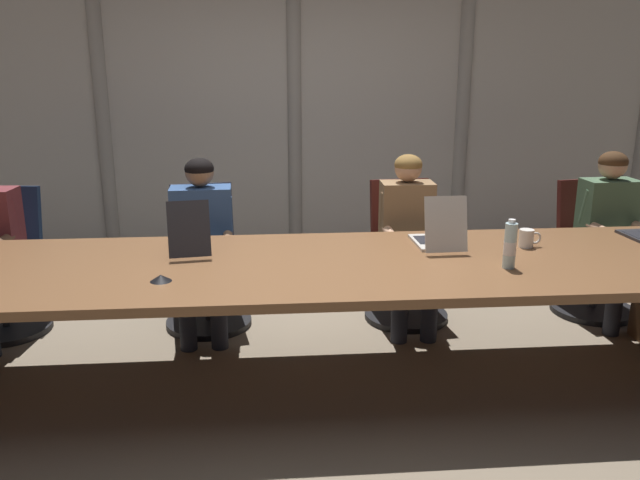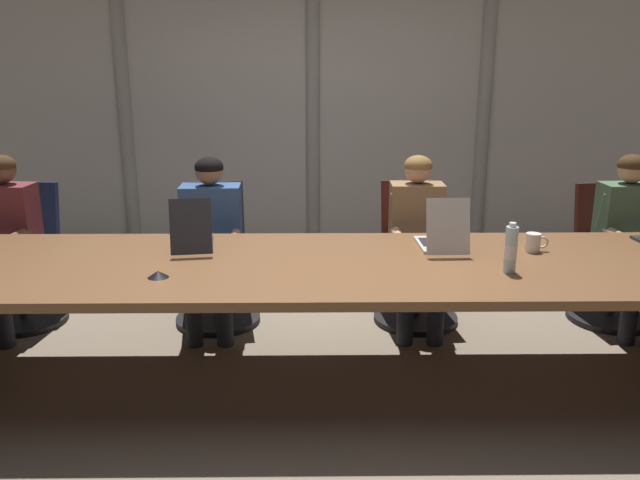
{
  "view_description": "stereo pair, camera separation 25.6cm",
  "coord_description": "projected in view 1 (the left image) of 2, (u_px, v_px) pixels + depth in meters",
  "views": [
    {
      "loc": [
        -0.28,
        -3.43,
        1.83
      ],
      "look_at": [
        0.02,
        0.1,
        0.84
      ],
      "focal_mm": 36.58,
      "sensor_mm": 36.0,
      "label": 1
    },
    {
      "loc": [
        -0.02,
        -3.44,
        1.83
      ],
      "look_at": [
        0.02,
        0.1,
        0.84
      ],
      "focal_mm": 36.58,
      "sensor_mm": 36.0,
      "label": 2
    }
  ],
  "objects": [
    {
      "name": "conference_table",
      "position": [
        318.0,
        283.0,
        3.64
      ],
      "size": [
        4.93,
        1.23,
        0.74
      ],
      "color": "brown",
      "rests_on": "ground_plane"
    },
    {
      "name": "ground_plane",
      "position": [
        318.0,
        383.0,
        3.8
      ],
      "size": [
        15.59,
        15.59,
        0.0
      ],
      "primitive_type": "plane",
      "color": "#7F705B"
    },
    {
      "name": "conference_mic_left_side",
      "position": [
        161.0,
        278.0,
        3.29
      ],
      "size": [
        0.11,
        0.11,
        0.03
      ],
      "primitive_type": "cone",
      "color": "black",
      "rests_on": "conference_table"
    },
    {
      "name": "coffee_mug_near",
      "position": [
        527.0,
        238.0,
        3.88
      ],
      "size": [
        0.13,
        0.09,
        0.11
      ],
      "color": "white",
      "rests_on": "conference_table"
    },
    {
      "name": "laptop_center",
      "position": [
        438.0,
        236.0,
        3.88
      ],
      "size": [
        0.26,
        0.43,
        0.33
      ],
      "rotation": [
        0.0,
        0.0,
        1.6
      ],
      "color": "beige",
      "rests_on": "conference_table"
    },
    {
      "name": "person_right_mid",
      "position": [
        612.0,
        226.0,
        4.58
      ],
      "size": [
        0.39,
        0.56,
        1.2
      ],
      "rotation": [
        0.0,
        0.0,
        -1.53
      ],
      "color": "#4C6B4C",
      "rests_on": "ground_plane"
    },
    {
      "name": "office_chair_right_mid",
      "position": [
        593.0,
        264.0,
        4.82
      ],
      "size": [
        0.6,
        0.61,
        0.96
      ],
      "rotation": [
        0.0,
        0.0,
        -1.44
      ],
      "color": "#511E19",
      "rests_on": "ground_plane"
    },
    {
      "name": "office_chair_left_mid",
      "position": [
        206.0,
        273.0,
        4.59
      ],
      "size": [
        0.6,
        0.61,
        0.98
      ],
      "rotation": [
        0.0,
        0.0,
        -1.42
      ],
      "color": "#2D2D38",
      "rests_on": "ground_plane"
    },
    {
      "name": "office_chair_center",
      "position": [
        405.0,
        268.0,
        4.7
      ],
      "size": [
        0.6,
        0.6,
        0.98
      ],
      "rotation": [
        0.0,
        0.0,
        -1.46
      ],
      "color": "#511E19",
      "rests_on": "ground_plane"
    },
    {
      "name": "laptop_left_mid",
      "position": [
        189.0,
        241.0,
        3.79
      ],
      "size": [
        0.29,
        0.44,
        0.33
      ],
      "rotation": [
        0.0,
        0.0,
        1.71
      ],
      "color": "#2D2D33",
      "rests_on": "conference_table"
    },
    {
      "name": "office_chair_left_end",
      "position": [
        5.0,
        279.0,
        4.48
      ],
      "size": [
        0.6,
        0.6,
        0.98
      ],
      "rotation": [
        0.0,
        0.0,
        -1.7
      ],
      "color": "navy",
      "rests_on": "ground_plane"
    },
    {
      "name": "water_bottle_primary",
      "position": [
        510.0,
        246.0,
        3.48
      ],
      "size": [
        0.07,
        0.07,
        0.27
      ],
      "color": "silver",
      "rests_on": "conference_table"
    },
    {
      "name": "person_left_mid",
      "position": [
        202.0,
        236.0,
        4.35
      ],
      "size": [
        0.43,
        0.56,
        1.19
      ],
      "rotation": [
        0.0,
        0.0,
        -1.53
      ],
      "color": "#335184",
      "rests_on": "ground_plane"
    },
    {
      "name": "curtain_backdrop",
      "position": [
        296.0,
        119.0,
        5.71
      ],
      "size": [
        7.79,
        0.17,
        2.63
      ],
      "color": "beige",
      "rests_on": "ground_plane"
    },
    {
      "name": "person_center",
      "position": [
        408.0,
        232.0,
        4.46
      ],
      "size": [
        0.37,
        0.55,
        1.2
      ],
      "rotation": [
        0.0,
        0.0,
        -1.59
      ],
      "color": "olive",
      "rests_on": "ground_plane"
    }
  ]
}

